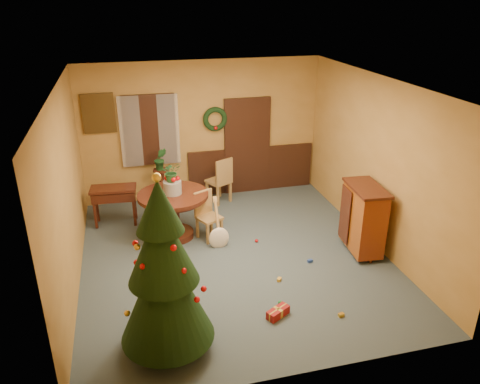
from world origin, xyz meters
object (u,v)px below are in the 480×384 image
object	(u,v)px
writing_desk	(114,196)
sideboard	(363,217)
christmas_tree	(164,273)
dining_table	(174,207)
chair_near	(207,213)

from	to	relation	value
writing_desk	sideboard	world-z (taller)	sideboard
christmas_tree	writing_desk	size ratio (longest dim) A/B	2.69
christmas_tree	dining_table	bearing A→B (deg)	81.38
chair_near	christmas_tree	bearing A→B (deg)	-110.13
christmas_tree	writing_desk	distance (m)	3.80
sideboard	chair_near	bearing A→B (deg)	154.73
dining_table	sideboard	world-z (taller)	sideboard
dining_table	writing_desk	size ratio (longest dim) A/B	1.42
dining_table	christmas_tree	world-z (taller)	christmas_tree
writing_desk	chair_near	bearing A→B (deg)	-31.12
christmas_tree	sideboard	bearing A→B (deg)	24.59
dining_table	writing_desk	bearing A→B (deg)	141.40
dining_table	sideboard	xyz separation A→B (m)	(3.03, -1.31, 0.04)
writing_desk	dining_table	bearing A→B (deg)	-38.60
chair_near	sideboard	size ratio (longest dim) A/B	0.73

